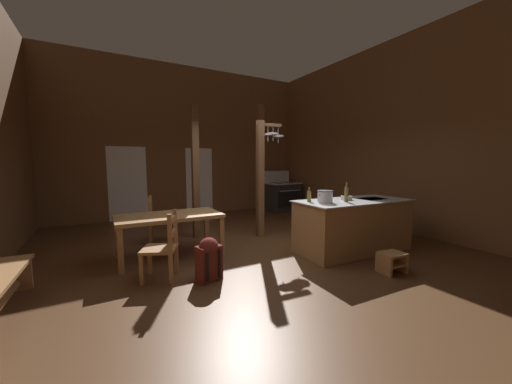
{
  "coord_description": "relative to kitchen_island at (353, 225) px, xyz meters",
  "views": [
    {
      "loc": [
        -2.33,
        -4.12,
        1.63
      ],
      "look_at": [
        0.44,
        0.86,
        1.01
      ],
      "focal_mm": 19.59,
      "sensor_mm": 36.0,
      "label": 1
    }
  ],
  "objects": [
    {
      "name": "kitchen_island",
      "position": [
        0.0,
        0.0,
        0.0
      ],
      "size": [
        2.2,
        1.04,
        0.94
      ],
      "color": "#9E7044",
      "rests_on": "ground_plane"
    },
    {
      "name": "glazed_door_back_left",
      "position": [
        -3.36,
        4.98,
        0.56
      ],
      "size": [
        1.0,
        0.01,
        2.05
      ],
      "primitive_type": "cube",
      "color": "white",
      "rests_on": "ground_plane"
    },
    {
      "name": "glazed_panel_back_right",
      "position": [
        -1.3,
        4.98,
        0.56
      ],
      "size": [
        0.84,
        0.01,
        2.05
      ],
      "primitive_type": "cube",
      "color": "white",
      "rests_on": "ground_plane"
    },
    {
      "name": "bottle_tall_on_counter",
      "position": [
        -0.83,
        0.25,
        0.57
      ],
      "size": [
        0.07,
        0.07,
        0.25
      ],
      "color": "brown",
      "rests_on": "kitchen_island"
    },
    {
      "name": "stockpot_on_counter",
      "position": [
        -0.68,
        0.02,
        0.57
      ],
      "size": [
        0.33,
        0.26,
        0.21
      ],
      "color": "#B7BABF",
      "rests_on": "kitchen_island"
    },
    {
      "name": "backpack",
      "position": [
        -2.76,
        0.05,
        -0.15
      ],
      "size": [
        0.36,
        0.34,
        0.6
      ],
      "color": "maroon",
      "rests_on": "ground_plane"
    },
    {
      "name": "mixing_bowl_on_counter",
      "position": [
        -0.08,
        0.1,
        0.51
      ],
      "size": [
        0.2,
        0.2,
        0.07
      ],
      "color": "#B2A893",
      "rests_on": "kitchen_island"
    },
    {
      "name": "wall_back",
      "position": [
        -1.67,
        5.06,
        1.77
      ],
      "size": [
        8.28,
        0.14,
        4.47
      ],
      "primitive_type": "cube",
      "color": "brown",
      "rests_on": "ground_plane"
    },
    {
      "name": "stove_range",
      "position": [
        1.3,
        4.19,
        0.01
      ],
      "size": [
        1.19,
        0.89,
        1.32
      ],
      "color": "#272727",
      "rests_on": "ground_plane"
    },
    {
      "name": "bottle_short_on_counter",
      "position": [
        -0.27,
        -0.07,
        0.61
      ],
      "size": [
        0.07,
        0.07,
        0.34
      ],
      "color": "brown",
      "rests_on": "kitchen_island"
    },
    {
      "name": "step_stool",
      "position": [
        -0.32,
        -1.03,
        -0.29
      ],
      "size": [
        0.39,
        0.31,
        0.3
      ],
      "color": "#9E7044",
      "rests_on": "ground_plane"
    },
    {
      "name": "support_post_center",
      "position": [
        -2.25,
        2.27,
        0.94
      ],
      "size": [
        0.14,
        0.14,
        2.82
      ],
      "color": "brown",
      "rests_on": "ground_plane"
    },
    {
      "name": "wall_right",
      "position": [
        2.14,
        0.59,
        1.77
      ],
      "size": [
        0.14,
        9.6,
        4.47
      ],
      "primitive_type": "cube",
      "color": "brown",
      "rests_on": "ground_plane"
    },
    {
      "name": "ladderback_chair_by_post",
      "position": [
        -3.05,
        2.23,
        -0.02
      ],
      "size": [
        0.52,
        0.52,
        0.95
      ],
      "color": "#9E7044",
      "rests_on": "ground_plane"
    },
    {
      "name": "ladderback_chair_near_window",
      "position": [
        -3.3,
        0.38,
        -0.02
      ],
      "size": [
        0.58,
        0.58,
        0.95
      ],
      "color": "#9E7044",
      "rests_on": "ground_plane"
    },
    {
      "name": "ground_plane",
      "position": [
        -1.67,
        0.59,
        -0.52
      ],
      "size": [
        8.28,
        9.6,
        0.1
      ],
      "primitive_type": "cube",
      "color": "#4C301C"
    },
    {
      "name": "support_post_with_pot_rack",
      "position": [
        -0.95,
        1.69,
        1.06
      ],
      "size": [
        0.64,
        0.26,
        2.82
      ],
      "color": "brown",
      "rests_on": "ground_plane"
    },
    {
      "name": "dining_table",
      "position": [
        -3.02,
        1.27,
        0.18
      ],
      "size": [
        1.7,
        0.91,
        0.74
      ],
      "color": "#9E7044",
      "rests_on": "ground_plane"
    }
  ]
}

